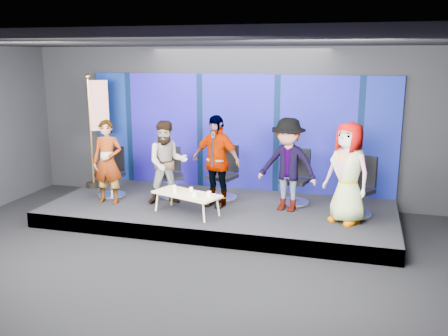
{
  "coord_description": "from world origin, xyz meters",
  "views": [
    {
      "loc": [
        2.76,
        -6.9,
        3.33
      ],
      "look_at": [
        0.12,
        2.4,
        1.12
      ],
      "focal_mm": 40.0,
      "sensor_mm": 36.0,
      "label": 1
    }
  ],
  "objects_px": {
    "panelist_e": "(348,173)",
    "mug_b": "(175,190)",
    "chair_a": "(112,180)",
    "chair_c": "(224,182)",
    "chair_e": "(358,196)",
    "chair_d": "(295,186)",
    "mug_a": "(174,187)",
    "chair_b": "(172,181)",
    "mug_d": "(194,194)",
    "coffee_table": "(187,195)",
    "mug_c": "(191,189)",
    "mug_e": "(209,194)",
    "panelist_d": "(288,165)",
    "panelist_c": "(216,161)",
    "panelist_a": "(108,162)",
    "panelist_b": "(167,163)",
    "flag_stand": "(96,128)"
  },
  "relations": [
    {
      "from": "chair_a",
      "to": "chair_c",
      "type": "distance_m",
      "value": 2.44
    },
    {
      "from": "coffee_table",
      "to": "mug_c",
      "type": "bearing_deg",
      "value": 71.81
    },
    {
      "from": "chair_e",
      "to": "chair_a",
      "type": "bearing_deg",
      "value": -145.16
    },
    {
      "from": "panelist_a",
      "to": "mug_a",
      "type": "relative_size",
      "value": 20.5
    },
    {
      "from": "panelist_c",
      "to": "mug_e",
      "type": "relative_size",
      "value": 18.31
    },
    {
      "from": "chair_c",
      "to": "flag_stand",
      "type": "height_order",
      "value": "flag_stand"
    },
    {
      "from": "chair_b",
      "to": "panelist_b",
      "type": "relative_size",
      "value": 0.62
    },
    {
      "from": "panelist_e",
      "to": "mug_b",
      "type": "distance_m",
      "value": 3.28
    },
    {
      "from": "mug_d",
      "to": "chair_b",
      "type": "bearing_deg",
      "value": 127.77
    },
    {
      "from": "mug_b",
      "to": "mug_e",
      "type": "height_order",
      "value": "mug_e"
    },
    {
      "from": "panelist_b",
      "to": "coffee_table",
      "type": "relative_size",
      "value": 1.19
    },
    {
      "from": "panelist_a",
      "to": "mug_b",
      "type": "xyz_separation_m",
      "value": [
        1.57,
        -0.25,
        -0.41
      ]
    },
    {
      "from": "chair_a",
      "to": "mug_b",
      "type": "distance_m",
      "value": 1.89
    },
    {
      "from": "mug_d",
      "to": "mug_e",
      "type": "bearing_deg",
      "value": 13.7
    },
    {
      "from": "chair_c",
      "to": "panelist_e",
      "type": "bearing_deg",
      "value": -2.13
    },
    {
      "from": "panelist_e",
      "to": "panelist_d",
      "type": "bearing_deg",
      "value": -165.96
    },
    {
      "from": "panelist_d",
      "to": "flag_stand",
      "type": "height_order",
      "value": "flag_stand"
    },
    {
      "from": "panelist_b",
      "to": "panelist_c",
      "type": "relative_size",
      "value": 0.93
    },
    {
      "from": "chair_d",
      "to": "mug_b",
      "type": "relative_size",
      "value": 13.09
    },
    {
      "from": "chair_e",
      "to": "coffee_table",
      "type": "distance_m",
      "value": 3.29
    },
    {
      "from": "mug_c",
      "to": "mug_d",
      "type": "xyz_separation_m",
      "value": [
        0.18,
        -0.31,
        0.01
      ]
    },
    {
      "from": "mug_c",
      "to": "panelist_a",
      "type": "bearing_deg",
      "value": 176.47
    },
    {
      "from": "chair_d",
      "to": "mug_b",
      "type": "distance_m",
      "value": 2.5
    },
    {
      "from": "chair_d",
      "to": "mug_e",
      "type": "relative_size",
      "value": 11.18
    },
    {
      "from": "panelist_d",
      "to": "panelist_c",
      "type": "bearing_deg",
      "value": -165.27
    },
    {
      "from": "mug_c",
      "to": "mug_b",
      "type": "bearing_deg",
      "value": -155.13
    },
    {
      "from": "mug_a",
      "to": "chair_a",
      "type": "bearing_deg",
      "value": 162.24
    },
    {
      "from": "chair_a",
      "to": "panelist_e",
      "type": "relative_size",
      "value": 0.57
    },
    {
      "from": "mug_d",
      "to": "mug_e",
      "type": "distance_m",
      "value": 0.28
    },
    {
      "from": "chair_b",
      "to": "mug_d",
      "type": "height_order",
      "value": "chair_b"
    },
    {
      "from": "chair_c",
      "to": "flag_stand",
      "type": "relative_size",
      "value": 0.44
    },
    {
      "from": "chair_b",
      "to": "panelist_e",
      "type": "bearing_deg",
      "value": -36.88
    },
    {
      "from": "mug_e",
      "to": "panelist_d",
      "type": "bearing_deg",
      "value": 32.69
    },
    {
      "from": "panelist_c",
      "to": "mug_e",
      "type": "height_order",
      "value": "panelist_c"
    },
    {
      "from": "chair_a",
      "to": "panelist_d",
      "type": "xyz_separation_m",
      "value": [
        3.81,
        0.03,
        0.57
      ]
    },
    {
      "from": "panelist_e",
      "to": "mug_b",
      "type": "height_order",
      "value": "panelist_e"
    },
    {
      "from": "panelist_a",
      "to": "chair_c",
      "type": "bearing_deg",
      "value": 17.29
    },
    {
      "from": "panelist_b",
      "to": "chair_c",
      "type": "relative_size",
      "value": 1.5
    },
    {
      "from": "panelist_d",
      "to": "chair_e",
      "type": "distance_m",
      "value": 1.47
    },
    {
      "from": "chair_b",
      "to": "mug_b",
      "type": "xyz_separation_m",
      "value": [
        0.48,
        -1.04,
        0.1
      ]
    },
    {
      "from": "chair_a",
      "to": "chair_c",
      "type": "bearing_deg",
      "value": 5.35
    },
    {
      "from": "chair_a",
      "to": "chair_e",
      "type": "height_order",
      "value": "chair_e"
    },
    {
      "from": "panelist_c",
      "to": "mug_b",
      "type": "relative_size",
      "value": 21.43
    },
    {
      "from": "chair_b",
      "to": "chair_e",
      "type": "height_order",
      "value": "chair_e"
    },
    {
      "from": "mug_b",
      "to": "chair_d",
      "type": "bearing_deg",
      "value": 29.92
    },
    {
      "from": "panelist_e",
      "to": "mug_b",
      "type": "relative_size",
      "value": 21.42
    },
    {
      "from": "chair_a",
      "to": "panelist_b",
      "type": "distance_m",
      "value": 1.47
    },
    {
      "from": "panelist_a",
      "to": "chair_b",
      "type": "height_order",
      "value": "panelist_a"
    },
    {
      "from": "chair_e",
      "to": "mug_a",
      "type": "bearing_deg",
      "value": -136.25
    },
    {
      "from": "panelist_a",
      "to": "panelist_d",
      "type": "height_order",
      "value": "panelist_d"
    }
  ]
}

